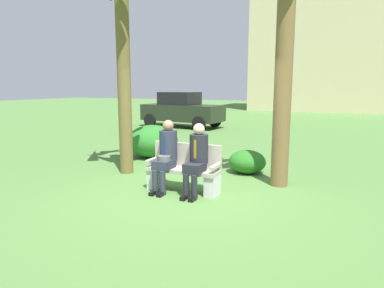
# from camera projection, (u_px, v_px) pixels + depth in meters

# --- Properties ---
(ground_plane) EXTENTS (80.00, 80.00, 0.00)m
(ground_plane) POSITION_uv_depth(u_px,v_px,m) (185.00, 197.00, 6.25)
(ground_plane) COLOR #4F7B39
(park_bench) EXTENTS (1.39, 0.44, 0.90)m
(park_bench) POSITION_uv_depth(u_px,v_px,m) (184.00, 170.00, 6.54)
(park_bench) COLOR #B7AD9E
(park_bench) RESTS_ON ground
(seated_man_left) EXTENTS (0.34, 0.72, 1.34)m
(seated_man_left) POSITION_uv_depth(u_px,v_px,m) (166.00, 152.00, 6.51)
(seated_man_left) COLOR #2D3342
(seated_man_left) RESTS_ON ground
(seated_man_right) EXTENTS (0.34, 0.72, 1.31)m
(seated_man_right) POSITION_uv_depth(u_px,v_px,m) (197.00, 156.00, 6.25)
(seated_man_right) COLOR #23232D
(seated_man_right) RESTS_ON ground
(palm_tree_short) EXTENTS (1.46, 1.45, 4.93)m
(palm_tree_short) POSITION_uv_depth(u_px,v_px,m) (287.00, 4.00, 6.38)
(palm_tree_short) COLOR brown
(palm_tree_short) RESTS_ON ground
(shrub_near_bench) EXTENTS (1.45, 1.33, 0.90)m
(shrub_near_bench) POSITION_uv_depth(u_px,v_px,m) (153.00, 141.00, 9.63)
(shrub_near_bench) COLOR #2B7628
(shrub_near_bench) RESTS_ON ground
(shrub_mid_lawn) EXTENTS (0.85, 0.78, 0.53)m
(shrub_mid_lawn) POSITION_uv_depth(u_px,v_px,m) (247.00, 162.00, 7.89)
(shrub_mid_lawn) COLOR #286E21
(shrub_mid_lawn) RESTS_ON ground
(parked_car_near) EXTENTS (4.04, 2.05, 1.68)m
(parked_car_near) POSITION_uv_depth(u_px,v_px,m) (182.00, 110.00, 16.61)
(parked_car_near) COLOR #232D1E
(parked_car_near) RESTS_ON ground
(building_backdrop) EXTENTS (11.79, 6.71, 12.09)m
(building_backdrop) POSITION_uv_depth(u_px,v_px,m) (329.00, 33.00, 27.39)
(building_backdrop) COLOR beige
(building_backdrop) RESTS_ON ground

